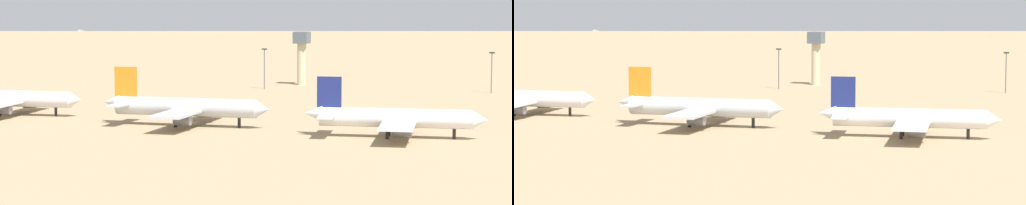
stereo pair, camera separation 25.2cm
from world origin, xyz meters
TOP-DOWN VIEW (x-y plane):
  - ground at (0.00, 0.00)m, footprint 4000.00×4000.00m
  - parked_jet_orange_3 at (-52.26, -0.95)m, footprint 40.57×34.49m
  - parked_jet_orange_4 at (0.61, -6.15)m, footprint 42.31×35.66m
  - parked_jet_navy_5 at (52.26, -9.22)m, footprint 40.08×34.09m
  - control_tower at (-9.66, 117.67)m, footprint 5.20×5.20m
  - light_pole_west at (58.03, 108.49)m, footprint 1.80×0.50m
  - light_pole_mid at (-16.33, 97.09)m, footprint 1.80×0.50m

SIDE VIEW (x-z plane):
  - ground at x=0.00m, z-range 0.00..0.00m
  - parked_jet_navy_5 at x=52.26m, z-range -2.28..10.97m
  - parked_jet_orange_3 at x=-52.26m, z-range -2.31..11.10m
  - parked_jet_orange_4 at x=0.61m, z-range -2.41..11.56m
  - light_pole_west at x=58.03m, z-range 1.17..14.55m
  - light_pole_mid at x=-16.33m, z-range 1.18..15.01m
  - control_tower at x=-9.66m, z-range 1.96..20.90m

